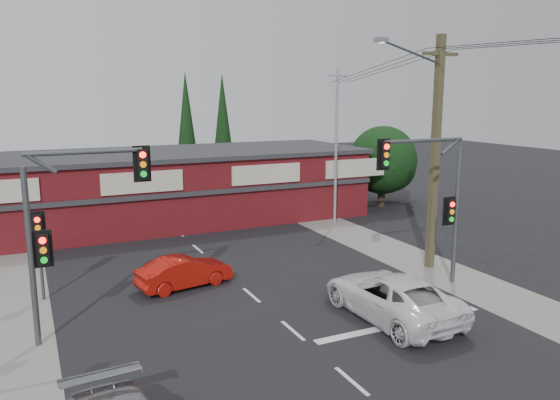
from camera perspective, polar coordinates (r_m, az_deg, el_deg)
name	(u,v)px	position (r m, az deg, el deg)	size (l,w,h in m)	color
ground	(287,326)	(18.54, 0.75, -13.04)	(120.00, 120.00, 0.00)	black
road_strip	(234,280)	(22.83, -4.81, -8.37)	(14.00, 70.00, 0.01)	black
verge_left	(5,315)	(21.60, -26.84, -10.68)	(3.00, 70.00, 0.02)	gray
verge_right	(401,255)	(26.83, 12.53, -5.62)	(3.00, 70.00, 0.02)	gray
stop_line	(401,324)	(19.09, 12.53, -12.53)	(6.50, 0.35, 0.01)	silver
white_suv	(391,296)	(19.33, 11.57, -9.77)	(2.57, 5.57, 1.55)	white
red_sedan	(184,272)	(22.16, -9.96, -7.41)	(1.32, 3.78, 1.25)	#AC120A
lane_dashes	(252,295)	(21.16, -2.98, -9.90)	(0.12, 43.80, 0.01)	silver
shop_building	(147,187)	(33.29, -13.75, 1.28)	(27.30, 8.40, 4.22)	#4C0F13
tree_cluster	(381,164)	(38.10, 10.51, 3.75)	(5.90, 5.10, 5.50)	#2D2116
conifer_near	(186,123)	(40.77, -9.75, 7.88)	(1.80, 1.80, 9.25)	#2D2116
conifer_far	(223,121)	(43.73, -6.00, 8.18)	(1.80, 1.80, 9.25)	#2D2116
traffic_mast_left	(67,217)	(17.63, -21.40, -1.63)	(3.77, 0.27, 5.97)	#47494C
traffic_mast_right	(435,189)	(21.93, 15.93, 1.09)	(3.96, 0.27, 5.97)	#47494C
pedestal_signal	(39,238)	(21.84, -23.92, -3.61)	(0.55, 0.27, 3.38)	#47494C
utility_pole	(433,146)	(24.21, 15.72, 5.46)	(4.38, 0.59, 10.00)	#4D462B
steel_pole	(336,145)	(31.93, 5.89, 5.79)	(1.20, 0.16, 9.00)	gray
power_lines	(555,48)	(20.45, 26.83, 14.02)	(2.01, 29.00, 1.22)	black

